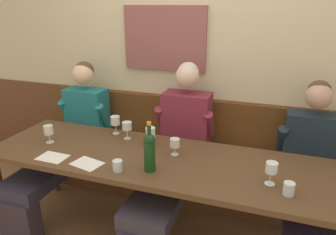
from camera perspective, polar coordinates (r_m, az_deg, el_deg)
room_wall_back at (r=2.96m, az=5.08°, el=12.42°), size 6.80×0.12×2.80m
wood_wainscot_panel at (r=3.16m, az=4.38°, el=-4.62°), size 6.80×0.03×0.94m
wall_bench at (r=3.07m, az=3.26°, el=-9.41°), size 2.98×0.42×0.94m
dining_table at (r=2.35m, az=-1.00°, el=-8.83°), size 2.68×0.78×0.72m
person_center_left_seat at (r=3.07m, az=-17.39°, el=-3.33°), size 0.50×1.20×1.26m
person_center_right_seat at (r=2.63m, az=1.40°, el=-5.78°), size 0.52×1.21×1.32m
person_left_seat at (r=2.54m, az=24.45°, el=-9.99°), size 0.52×1.20×1.24m
wine_bottle_amber_mid at (r=2.09m, az=-3.35°, el=-6.01°), size 0.08×0.08×0.35m
wine_glass_center_rear at (r=2.73m, az=-9.48°, el=-0.68°), size 0.08×0.08×0.16m
wine_glass_right_end at (r=2.48m, az=-3.17°, el=-2.81°), size 0.08×0.08×0.15m
wine_glass_center_front at (r=2.61m, az=-7.40°, el=-1.64°), size 0.08×0.08×0.15m
wine_glass_mid_right at (r=2.06m, az=18.14°, el=-8.77°), size 0.07×0.07×0.15m
wine_glass_mid_left at (r=2.32m, az=1.24°, el=-4.74°), size 0.07×0.07×0.13m
wine_glass_by_bottle at (r=2.69m, az=-20.72°, el=-2.27°), size 0.07×0.07×0.15m
water_tumbler_left at (r=2.16m, az=-9.08°, el=-8.58°), size 0.07×0.07×0.08m
water_tumbler_right at (r=2.02m, az=20.94°, el=-11.91°), size 0.07×0.07×0.08m
tasting_sheet_left_guest at (r=2.47m, az=-20.07°, el=-6.75°), size 0.21×0.16×0.00m
tasting_sheet_right_guest at (r=2.31m, az=-14.37°, el=-8.04°), size 0.24×0.19×0.00m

